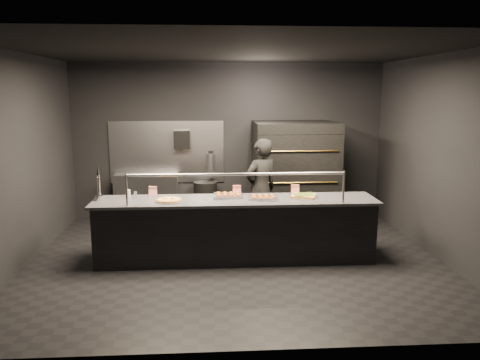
{
  "coord_description": "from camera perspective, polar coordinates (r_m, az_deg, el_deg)",
  "views": [
    {
      "loc": [
        -0.35,
        -6.6,
        2.45
      ],
      "look_at": [
        0.08,
        0.2,
        1.16
      ],
      "focal_mm": 35.0,
      "sensor_mm": 36.0,
      "label": 1
    }
  ],
  "objects": [
    {
      "name": "towel_dispenser",
      "position": [
        9.05,
        -7.1,
        4.91
      ],
      "size": [
        0.3,
        0.2,
        0.35
      ],
      "primitive_type": "cube",
      "color": "black",
      "rests_on": "room"
    },
    {
      "name": "fire_extinguisher",
      "position": [
        9.1,
        -3.57,
        1.89
      ],
      "size": [
        0.14,
        0.14,
        0.51
      ],
      "color": "#B2B2B7",
      "rests_on": "room"
    },
    {
      "name": "condiment_jar",
      "position": [
        7.11,
        -13.2,
        -1.61
      ],
      "size": [
        0.16,
        0.06,
        0.11
      ],
      "color": "silver",
      "rests_on": "service_counter"
    },
    {
      "name": "prep_shelf",
      "position": [
        9.22,
        -11.32,
        -2.04
      ],
      "size": [
        1.2,
        0.35,
        0.9
      ],
      "primitive_type": "cube",
      "color": "#99999E",
      "rests_on": "ground"
    },
    {
      "name": "service_counter",
      "position": [
        6.9,
        -0.54,
        -6.03
      ],
      "size": [
        4.1,
        0.78,
        1.37
      ],
      "color": "black",
      "rests_on": "ground"
    },
    {
      "name": "beer_tap",
      "position": [
        6.97,
        -16.8,
        -1.24
      ],
      "size": [
        0.13,
        0.19,
        0.5
      ],
      "color": "silver",
      "rests_on": "service_counter"
    },
    {
      "name": "trash_bin",
      "position": [
        9.06,
        -4.21,
        -2.57
      ],
      "size": [
        0.45,
        0.45,
        0.75
      ],
      "primitive_type": "cylinder",
      "color": "black",
      "rests_on": "ground"
    },
    {
      "name": "square_pizza",
      "position": [
        6.97,
        7.76,
        -1.93
      ],
      "size": [
        0.44,
        0.44,
        0.05
      ],
      "color": "silver",
      "rests_on": "service_counter"
    },
    {
      "name": "round_pizza",
      "position": [
        6.73,
        -8.63,
        -2.43
      ],
      "size": [
        0.42,
        0.42,
        0.03
      ],
      "color": "silver",
      "rests_on": "service_counter"
    },
    {
      "name": "slider_tray_b",
      "position": [
        6.78,
        2.86,
        -2.15
      ],
      "size": [
        0.46,
        0.39,
        0.06
      ],
      "color": "silver",
      "rests_on": "service_counter"
    },
    {
      "name": "slider_tray_a",
      "position": [
        6.91,
        -1.45,
        -1.88
      ],
      "size": [
        0.44,
        0.34,
        0.07
      ],
      "color": "silver",
      "rests_on": "service_counter"
    },
    {
      "name": "room",
      "position": [
        6.72,
        -0.78,
        2.54
      ],
      "size": [
        6.04,
        6.0,
        3.0
      ],
      "color": "black",
      "rests_on": "ground"
    },
    {
      "name": "worker",
      "position": [
        7.82,
        2.58,
        -1.13
      ],
      "size": [
        0.74,
        0.67,
        1.7
      ],
      "primitive_type": "imported",
      "rotation": [
        0.0,
        0.0,
        3.68
      ],
      "color": "black",
      "rests_on": "ground"
    },
    {
      "name": "tent_cards",
      "position": [
        7.03,
        -1.38,
        -1.24
      ],
      "size": [
        2.26,
        0.04,
        0.15
      ],
      "color": "white",
      "rests_on": "service_counter"
    },
    {
      "name": "pizza_oven",
      "position": [
        8.76,
        6.63,
        0.88
      ],
      "size": [
        1.5,
        1.23,
        1.91
      ],
      "color": "black",
      "rests_on": "ground"
    }
  ]
}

